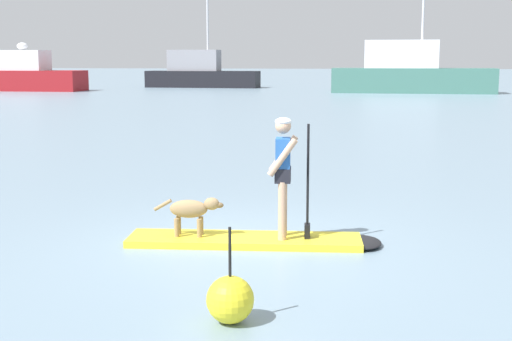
# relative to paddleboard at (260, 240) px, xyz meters

# --- Properties ---
(ground_plane) EXTENTS (400.00, 400.00, 0.00)m
(ground_plane) POSITION_rel_paddleboard_xyz_m (-0.23, -0.02, -0.05)
(ground_plane) COLOR gray
(paddleboard) EXTENTS (3.65, 1.11, 0.10)m
(paddleboard) POSITION_rel_paddleboard_xyz_m (0.00, 0.00, 0.00)
(paddleboard) COLOR yellow
(paddleboard) RESTS_ON ground_plane
(person_paddler) EXTENTS (0.63, 0.51, 1.71)m
(person_paddler) POSITION_rel_paddleboard_xyz_m (0.33, 0.03, 1.03)
(person_paddler) COLOR tan
(person_paddler) RESTS_ON paddleboard
(dog) EXTENTS (1.01, 0.27, 0.56)m
(dog) POSITION_rel_paddleboard_xyz_m (-0.97, -0.09, 0.43)
(dog) COLOR #997A51
(dog) RESTS_ON paddleboard
(moored_boat_starboard) EXTENTS (8.88, 3.49, 4.05)m
(moored_boat_starboard) POSITION_rel_paddleboard_xyz_m (-27.27, 45.96, 1.25)
(moored_boat_starboard) COLOR maroon
(moored_boat_starboard) RESTS_ON ground_plane
(moored_boat_far_port) EXTENTS (10.85, 2.97, 8.94)m
(moored_boat_far_port) POSITION_rel_paddleboard_xyz_m (-14.69, 55.31, 1.28)
(moored_boat_far_port) COLOR black
(moored_boat_far_port) RESTS_ON ground_plane
(moored_boat_port) EXTENTS (12.74, 3.51, 11.19)m
(moored_boat_port) POSITION_rel_paddleboard_xyz_m (4.39, 47.47, 1.51)
(moored_boat_port) COLOR #3F7266
(moored_boat_port) RESTS_ON ground_plane
(marker_buoy) EXTENTS (0.48, 0.48, 0.98)m
(marker_buoy) POSITION_rel_paddleboard_xyz_m (0.18, -3.02, 0.19)
(marker_buoy) COLOR yellow
(marker_buoy) RESTS_ON ground_plane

